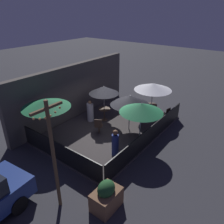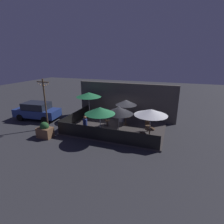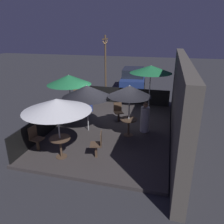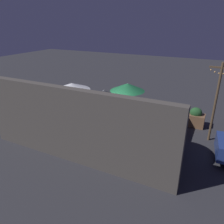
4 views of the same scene
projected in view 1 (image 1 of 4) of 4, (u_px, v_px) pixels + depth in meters
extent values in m
plane|color=#2D2D33|center=(110.00, 129.00, 12.58)|extent=(60.00, 60.00, 0.00)
cube|color=#383333|center=(110.00, 129.00, 12.56)|extent=(7.55, 5.19, 0.12)
cube|color=#4C4742|center=(74.00, 92.00, 13.39)|extent=(9.15, 0.36, 3.35)
cube|color=black|center=(151.00, 135.00, 10.94)|extent=(7.35, 0.05, 0.95)
cube|color=black|center=(59.00, 152.00, 9.65)|extent=(0.05, 4.99, 0.95)
cylinder|color=#B2B2B7|center=(104.00, 104.00, 12.93)|extent=(0.05, 0.05, 2.16)
cone|color=black|center=(104.00, 90.00, 12.55)|extent=(1.74, 1.74, 0.43)
cylinder|color=#B2B2B7|center=(152.00, 100.00, 13.48)|extent=(0.05, 0.05, 2.14)
cone|color=silver|center=(153.00, 87.00, 13.11)|extent=(2.26, 2.26, 0.41)
cylinder|color=#B2B2B7|center=(140.00, 125.00, 10.54)|extent=(0.05, 0.05, 2.26)
cone|color=#1E6B3D|center=(141.00, 108.00, 10.14)|extent=(2.07, 2.07, 0.45)
cylinder|color=#B2B2B7|center=(129.00, 113.00, 11.93)|extent=(0.05, 0.05, 2.05)
cone|color=black|center=(130.00, 100.00, 11.60)|extent=(2.12, 2.12, 0.51)
cylinder|color=#B2B2B7|center=(49.00, 123.00, 10.53)|extent=(0.05, 0.05, 2.44)
cone|color=#1E6B3D|center=(46.00, 103.00, 10.08)|extent=(2.28, 2.28, 0.40)
cylinder|color=#4C3828|center=(104.00, 120.00, 13.40)|extent=(0.40, 0.40, 0.02)
cylinder|color=#4C3828|center=(104.00, 115.00, 13.24)|extent=(0.08, 0.08, 0.72)
cylinder|color=#4C3828|center=(104.00, 109.00, 13.08)|extent=(0.73, 0.73, 0.04)
cylinder|color=#4C3828|center=(151.00, 115.00, 13.94)|extent=(0.39, 0.39, 0.02)
cylinder|color=#4C3828|center=(151.00, 110.00, 13.79)|extent=(0.08, 0.08, 0.71)
cylinder|color=#4C3828|center=(151.00, 105.00, 13.63)|extent=(0.72, 0.72, 0.04)
cube|color=#4C3828|center=(165.00, 118.00, 13.13)|extent=(0.09, 0.09, 0.44)
cube|color=#4C3828|center=(165.00, 115.00, 13.03)|extent=(0.47, 0.47, 0.04)
cube|color=#4C3828|center=(168.00, 112.00, 12.80)|extent=(0.40, 0.11, 0.44)
cube|color=#4C3828|center=(99.00, 129.00, 11.91)|extent=(0.11, 0.11, 0.44)
cube|color=#4C3828|center=(99.00, 126.00, 11.80)|extent=(0.54, 0.54, 0.04)
cube|color=#4C3828|center=(98.00, 123.00, 11.54)|extent=(0.22, 0.37, 0.44)
cube|color=#4C3828|center=(132.00, 109.00, 14.28)|extent=(0.10, 0.10, 0.48)
cube|color=#4C3828|center=(133.00, 105.00, 14.17)|extent=(0.48, 0.48, 0.04)
cube|color=#4C3828|center=(130.00, 101.00, 14.13)|extent=(0.40, 0.12, 0.44)
cylinder|color=navy|center=(115.00, 145.00, 10.01)|extent=(0.44, 0.44, 1.08)
sphere|color=brown|center=(115.00, 133.00, 9.72)|extent=(0.25, 0.25, 0.25)
cylinder|color=silver|center=(90.00, 112.00, 13.07)|extent=(0.53, 0.53, 1.12)
sphere|color=#9E704C|center=(90.00, 102.00, 12.79)|extent=(0.21, 0.21, 0.21)
cube|color=brown|center=(106.00, 199.00, 7.55)|extent=(1.05, 0.74, 0.74)
ellipsoid|color=#235128|center=(106.00, 189.00, 7.34)|extent=(0.68, 0.55, 0.62)
cylinder|color=brown|center=(54.00, 159.00, 6.94)|extent=(0.12, 0.12, 4.04)
cube|color=brown|center=(47.00, 108.00, 6.17)|extent=(1.10, 0.08, 0.08)
sphere|color=#F4B260|center=(34.00, 119.00, 5.91)|extent=(0.07, 0.07, 0.07)
sphere|color=#F4B260|center=(40.00, 119.00, 6.07)|extent=(0.07, 0.07, 0.07)
sphere|color=#F4B260|center=(45.00, 118.00, 6.22)|extent=(0.07, 0.07, 0.07)
sphere|color=#F4B260|center=(50.00, 116.00, 6.36)|extent=(0.07, 0.07, 0.07)
sphere|color=#F4B260|center=(55.00, 112.00, 6.47)|extent=(0.07, 0.07, 0.07)
sphere|color=#F4B260|center=(60.00, 108.00, 6.56)|extent=(0.07, 0.07, 0.07)
cylinder|color=black|center=(19.00, 205.00, 7.39)|extent=(0.65, 0.24, 0.64)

